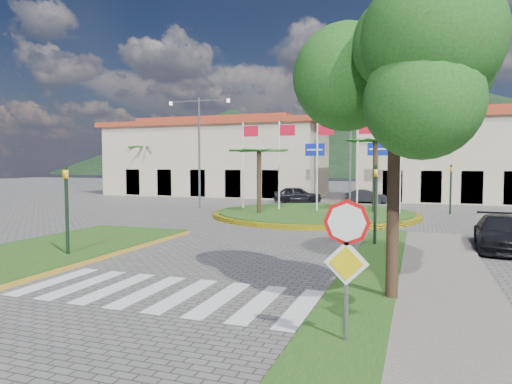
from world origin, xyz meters
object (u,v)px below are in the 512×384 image
(roundabout_island, at_px, (315,213))
(car_dark_b, at_px, (367,196))
(white_van, at_px, (269,192))
(stop_sign, at_px, (347,249))
(deciduous_tree, at_px, (395,78))
(car_dark_a, at_px, (297,195))
(car_side_right, at_px, (501,233))

(roundabout_island, xyz_separation_m, car_dark_b, (2.00, 10.72, 0.39))
(white_van, xyz_separation_m, car_dark_b, (9.60, -3.41, -0.00))
(stop_sign, height_order, deciduous_tree, deciduous_tree)
(car_dark_a, relative_size, car_side_right, 0.91)
(car_dark_b, bearing_deg, roundabout_island, 165.71)
(car_dark_b, height_order, car_side_right, car_side_right)
(roundabout_island, bearing_deg, car_dark_b, 79.45)
(white_van, bearing_deg, car_dark_b, -125.29)
(car_side_right, bearing_deg, car_dark_b, 113.74)
(roundabout_island, relative_size, deciduous_tree, 1.87)
(car_dark_a, bearing_deg, roundabout_island, -175.78)
(car_dark_a, xyz_separation_m, car_side_right, (12.48, -17.65, -0.04))
(stop_sign, height_order, white_van, stop_sign)
(roundabout_island, distance_m, car_dark_b, 10.91)
(roundabout_island, relative_size, stop_sign, 4.79)
(stop_sign, bearing_deg, deciduous_tree, 78.82)
(stop_sign, xyz_separation_m, car_dark_b, (-2.90, 30.75, -1.23))
(roundabout_island, height_order, stop_sign, roundabout_island)
(stop_sign, distance_m, car_side_right, 12.19)
(stop_sign, relative_size, car_dark_a, 0.66)
(deciduous_tree, distance_m, car_dark_a, 27.89)
(white_van, bearing_deg, stop_sign, -175.63)
(car_dark_a, relative_size, car_dark_b, 1.18)
(car_side_right, bearing_deg, deciduous_tree, -109.01)
(stop_sign, xyz_separation_m, car_side_right, (4.12, 11.41, -1.15))
(deciduous_tree, height_order, white_van, deciduous_tree)
(car_dark_a, bearing_deg, car_side_right, -161.53)
(stop_sign, relative_size, deciduous_tree, 0.39)
(roundabout_island, xyz_separation_m, deciduous_tree, (5.50, -17.00, 5.01))
(stop_sign, distance_m, car_dark_b, 30.91)
(white_van, height_order, car_dark_b, white_van)
(car_side_right, bearing_deg, roundabout_island, 140.07)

